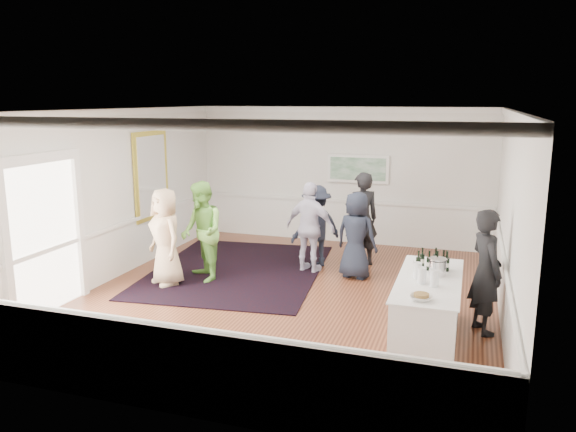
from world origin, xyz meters
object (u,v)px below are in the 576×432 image
(guest_dark_a, at_px, (316,226))
(ice_bucket, at_px, (437,267))
(nut_bowl, at_px, (421,297))
(serving_table, at_px, (428,310))
(guest_navy, at_px, (356,235))
(guest_dark_b, at_px, (361,219))
(bartender, at_px, (486,272))
(guest_green, at_px, (202,232))
(guest_tan, at_px, (166,237))
(guest_lilac, at_px, (310,227))

(guest_dark_a, xyz_separation_m, ice_bucket, (2.56, -2.84, 0.20))
(guest_dark_a, relative_size, nut_bowl, 5.86)
(serving_table, height_order, guest_navy, guest_navy)
(guest_navy, height_order, ice_bucket, guest_navy)
(guest_dark_a, bearing_deg, guest_dark_b, 159.42)
(serving_table, distance_m, bartender, 1.07)
(ice_bucket, distance_m, nut_bowl, 1.09)
(bartender, distance_m, guest_navy, 3.01)
(nut_bowl, bearing_deg, guest_green, 150.74)
(serving_table, distance_m, guest_dark_a, 3.95)
(guest_tan, relative_size, guest_lilac, 1.00)
(guest_dark_b, height_order, nut_bowl, guest_dark_b)
(ice_bucket, bearing_deg, guest_lilac, 136.52)
(guest_green, relative_size, guest_dark_a, 1.13)
(guest_tan, bearing_deg, guest_dark_a, 74.91)
(guest_green, xyz_separation_m, guest_dark_b, (2.64, 1.93, 0.02))
(guest_green, distance_m, guest_navy, 2.91)
(serving_table, relative_size, guest_green, 1.21)
(bartender, distance_m, guest_dark_a, 4.04)
(bartender, distance_m, guest_lilac, 3.81)
(guest_dark_a, distance_m, guest_navy, 1.05)
(guest_dark_a, bearing_deg, guest_tan, -3.25)
(guest_dark_b, height_order, guest_navy, guest_dark_b)
(guest_green, xyz_separation_m, guest_dark_a, (1.78, 1.56, -0.11))
(serving_table, xyz_separation_m, guest_tan, (-4.77, 1.07, 0.43))
(serving_table, bearing_deg, guest_green, 160.61)
(ice_bucket, relative_size, nut_bowl, 0.91)
(guest_navy, distance_m, nut_bowl, 3.74)
(serving_table, bearing_deg, ice_bucket, 67.84)
(guest_lilac, height_order, guest_navy, guest_lilac)
(guest_navy, bearing_deg, bartender, 155.42)
(guest_navy, bearing_deg, serving_table, 136.75)
(guest_lilac, bearing_deg, guest_navy, -172.28)
(serving_table, bearing_deg, guest_dark_a, 128.94)
(guest_green, distance_m, guest_dark_a, 2.37)
(guest_dark_b, bearing_deg, ice_bucket, 86.64)
(guest_green, relative_size, guest_navy, 1.13)
(guest_tan, relative_size, guest_green, 0.95)
(serving_table, bearing_deg, guest_tan, 167.33)
(guest_lilac, bearing_deg, guest_dark_a, -77.30)
(guest_tan, height_order, guest_navy, guest_tan)
(serving_table, bearing_deg, nut_bowl, -92.28)
(guest_green, bearing_deg, guest_lilac, 79.09)
(guest_green, xyz_separation_m, ice_bucket, (4.34, -1.28, 0.10))
(guest_lilac, height_order, ice_bucket, guest_lilac)
(guest_lilac, xyz_separation_m, guest_navy, (0.93, -0.09, -0.07))
(bartender, xyz_separation_m, guest_tan, (-5.53, 0.46, -0.02))
(bartender, xyz_separation_m, ice_bucket, (-0.67, -0.40, 0.12))
(guest_tan, xyz_separation_m, guest_dark_b, (3.16, 2.35, 0.07))
(bartender, relative_size, nut_bowl, 6.45)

